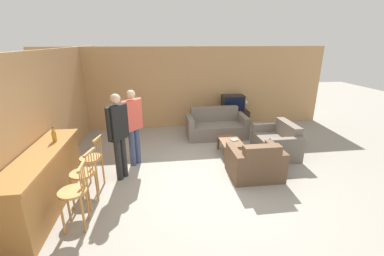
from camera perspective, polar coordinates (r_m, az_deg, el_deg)
The scene contains 18 objects.
ground_plane at distance 5.49m, azimuth 3.12°, elevation -11.46°, with size 24.00×24.00×0.00m, color gray.
wall_back at distance 8.54m, azimuth -1.44°, elevation 8.96°, with size 9.40×0.08×2.60m.
wall_left at distance 6.59m, azimuth -27.85°, elevation 3.78°, with size 0.08×8.72×2.60m.
bar_counter at distance 5.06m, azimuth -29.86°, elevation -10.22°, with size 0.55×2.43×1.03m.
bar_chair_near at distance 4.36m, azimuth -24.73°, elevation -13.47°, with size 0.42×0.42×1.05m.
bar_chair_mid at distance 4.82m, azimuth -22.93°, elevation -10.00°, with size 0.50×0.50×1.05m.
bar_chair_far at distance 5.36m, azimuth -21.33°, elevation -6.86°, with size 0.49×0.49×1.05m.
couch_far at distance 7.79m, azimuth 5.35°, elevation 0.30°, with size 1.77×0.90×0.85m.
armchair_near at distance 5.63m, azimuth 13.91°, elevation -7.73°, with size 1.06×0.85×0.83m.
loveseat_right at distance 6.93m, azimuth 18.36°, elevation -3.02°, with size 0.83×1.32×0.81m.
coffee_table at distance 6.53m, azimuth 8.51°, elevation -3.27°, with size 0.51×0.87×0.40m.
tv_unit at distance 8.76m, azimuth 8.89°, elevation 2.10°, with size 1.06×0.52×0.55m.
tv at distance 8.62m, azimuth 9.07°, elevation 5.50°, with size 0.71×0.43×0.52m.
bottle at distance 5.25m, azimuth -28.34°, elevation -1.36°, with size 0.08×0.08×0.27m.
book_on_table at distance 6.53m, azimuth 9.34°, elevation -2.59°, with size 0.19×0.19×0.02m.
table_lamp at distance 8.72m, azimuth 11.49°, elevation 6.16°, with size 0.27×0.27×0.48m.
person_by_window at distance 5.92m, azimuth -12.99°, elevation 0.97°, with size 0.43×0.46×1.76m.
person_by_counter at distance 5.35m, azimuth -16.04°, elevation -0.87°, with size 0.39×0.48×1.81m.
Camera 1 is at (-0.93, -4.65, 2.77)m, focal length 24.00 mm.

